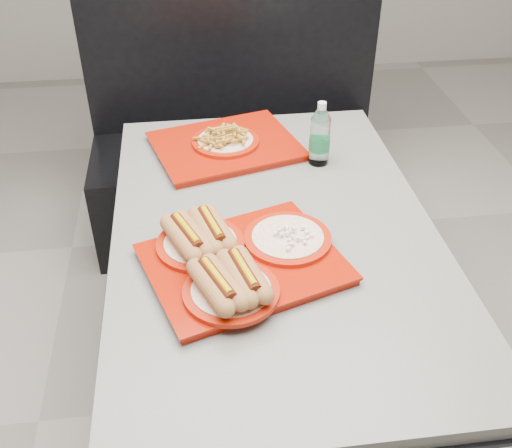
{
  "coord_description": "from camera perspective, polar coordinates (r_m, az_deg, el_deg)",
  "views": [
    {
      "loc": [
        -0.22,
        -1.33,
        1.75
      ],
      "look_at": [
        -0.06,
        -0.09,
        0.83
      ],
      "focal_mm": 42.0,
      "sensor_mm": 36.0,
      "label": 1
    }
  ],
  "objects": [
    {
      "name": "ground",
      "position": [
        2.21,
        1.37,
        -16.11
      ],
      "size": [
        6.0,
        6.0,
        0.0
      ],
      "primitive_type": "plane",
      "color": "#9C968C",
      "rests_on": "ground"
    },
    {
      "name": "booth_bench",
      "position": [
        2.78,
        -1.84,
        7.29
      ],
      "size": [
        1.3,
        0.57,
        1.35
      ],
      "color": "black",
      "rests_on": "ground"
    },
    {
      "name": "tray_near",
      "position": [
        1.51,
        -1.93,
        -3.28
      ],
      "size": [
        0.57,
        0.5,
        0.1
      ],
      "rotation": [
        0.0,
        0.0,
        0.32
      ],
      "color": "#9B1404",
      "rests_on": "diner_table"
    },
    {
      "name": "water_bottle",
      "position": [
        1.94,
        6.1,
        8.21
      ],
      "size": [
        0.07,
        0.07,
        0.21
      ],
      "rotation": [
        0.0,
        0.0,
        -0.03
      ],
      "color": "silver",
      "rests_on": "diner_table"
    },
    {
      "name": "diner_table",
      "position": [
        1.78,
        1.64,
        -4.57
      ],
      "size": [
        0.92,
        1.42,
        0.75
      ],
      "color": "black",
      "rests_on": "ground"
    },
    {
      "name": "tray_far",
      "position": [
        2.04,
        -2.92,
        7.73
      ],
      "size": [
        0.54,
        0.47,
        0.09
      ],
      "rotation": [
        0.0,
        0.0,
        0.27
      ],
      "color": "#9B1404",
      "rests_on": "diner_table"
    }
  ]
}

